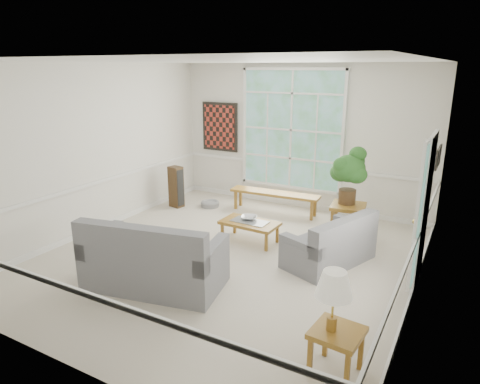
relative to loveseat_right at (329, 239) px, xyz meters
The scene contains 24 objects.
floor 1.61m from the loveseat_right, 157.49° to the right, with size 5.50×6.00×0.01m, color beige.
ceiling 3.04m from the loveseat_right, 157.49° to the right, with size 5.50×6.00×0.02m, color white.
wall_back 3.01m from the loveseat_right, 121.00° to the left, with size 5.50×0.02×3.00m, color silver.
wall_front 4.03m from the loveseat_right, 111.86° to the right, with size 5.50×0.02×3.00m, color silver.
wall_left 4.38m from the loveseat_right, behind, with size 0.02×6.00×3.00m, color silver.
wall_right 1.82m from the loveseat_right, 24.59° to the right, with size 0.02×6.00×3.00m, color silver.
window_back 3.14m from the loveseat_right, 124.83° to the left, with size 2.30×0.08×2.40m, color white.
entry_door 1.43m from the loveseat_right, ahead, with size 0.08×0.90×2.10m, color white.
door_sidelight 1.60m from the loveseat_right, 26.38° to the right, with size 0.08×0.26×1.90m, color white.
wall_art 4.30m from the loveseat_right, 145.27° to the left, with size 0.90×0.06×1.10m, color #571D16.
wall_frame_near 2.07m from the loveseat_right, 42.28° to the left, with size 0.04×0.26×0.32m, color black.
wall_frame_far 2.31m from the loveseat_right, 50.78° to the left, with size 0.04×0.26×0.32m, color black.
loveseat_right is the anchor object (origin of this frame).
loveseat_front 2.63m from the loveseat_right, 135.45° to the right, with size 1.84×0.95×1.00m, color slate.
coffee_table 1.47m from the loveseat_right, behind, with size 0.98×0.54×0.37m, color #8A5F20.
pewter_bowl 1.51m from the loveseat_right, behind, with size 0.33×0.33×0.08m, color #A09FA5.
window_bench 2.46m from the loveseat_right, 134.45° to the left, with size 1.87×0.36×0.44m, color #8A5F20.
end_table 1.23m from the loveseat_right, 92.43° to the left, with size 0.58×0.58×0.58m, color #8A5F20.
houseplant 1.47m from the loveseat_right, 94.61° to the left, with size 0.61×0.61×1.04m, color #275A20, non-canonical shape.
side_table 2.53m from the loveseat_right, 70.78° to the right, with size 0.47×0.47×0.48m, color #8A5F20.
table_lamp 2.56m from the loveseat_right, 72.14° to the right, with size 0.36×0.36×0.62m, color white, non-canonical shape.
pet_bed 3.43m from the loveseat_right, 155.13° to the left, with size 0.41×0.41×0.12m, color gray.
floor_speaker 3.89m from the loveseat_right, 163.71° to the left, with size 0.28×0.22×0.88m, color #3B2815.
cat 0.52m from the loveseat_right, 78.92° to the left, with size 0.30×0.21×0.14m, color black.
Camera 1 is at (3.18, -5.37, 2.92)m, focal length 32.00 mm.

